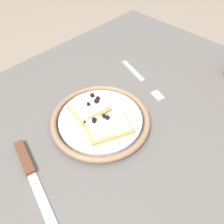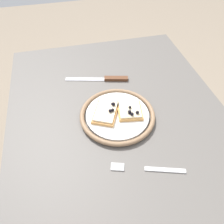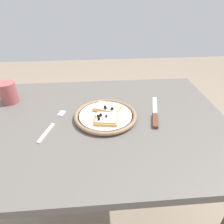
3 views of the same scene
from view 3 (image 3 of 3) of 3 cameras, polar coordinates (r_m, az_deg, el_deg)
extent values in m
plane|color=gray|center=(1.35, -3.09, -28.82)|extent=(6.00, 6.00, 0.00)
cube|color=#5B5651|center=(0.80, -4.61, -2.90)|extent=(1.02, 0.72, 0.03)
cylinder|color=#4C4742|center=(1.34, -23.95, -9.01)|extent=(0.05, 0.05, 0.71)
cylinder|color=#4C4742|center=(1.34, 15.82, -7.32)|extent=(0.05, 0.05, 0.71)
cylinder|color=white|center=(0.79, -1.82, -1.20)|extent=(0.20, 0.20, 0.02)
torus|color=#8C6B4C|center=(0.79, -1.83, -0.97)|extent=(0.24, 0.24, 0.01)
cube|color=tan|center=(0.75, -1.63, -2.12)|extent=(0.10, 0.09, 0.01)
cube|color=beige|center=(0.74, -1.64, -1.62)|extent=(0.09, 0.08, 0.01)
sphere|color=black|center=(0.74, -1.61, -1.13)|extent=(0.01, 0.01, 0.01)
sphere|color=black|center=(0.74, -3.93, -1.11)|extent=(0.01, 0.01, 0.01)
sphere|color=black|center=(0.73, -3.69, -1.87)|extent=(0.01, 0.01, 0.01)
sphere|color=black|center=(0.74, -3.20, -0.81)|extent=(0.01, 0.01, 0.01)
cube|color=tan|center=(0.81, -1.35, 1.01)|extent=(0.12, 0.11, 0.01)
cube|color=beige|center=(0.81, -1.36, 1.49)|extent=(0.11, 0.10, 0.01)
sphere|color=black|center=(0.79, -1.79, 1.16)|extent=(0.01, 0.01, 0.01)
sphere|color=black|center=(0.78, 0.25, 0.99)|extent=(0.01, 0.01, 0.01)
sphere|color=black|center=(0.78, 0.02, 0.98)|extent=(0.01, 0.01, 0.01)
sphere|color=black|center=(0.79, -1.96, 1.50)|extent=(0.01, 0.01, 0.01)
cube|color=silver|center=(0.89, 11.92, 1.76)|extent=(0.05, 0.15, 0.00)
cube|color=#59331E|center=(0.79, 12.09, -2.38)|extent=(0.04, 0.09, 0.01)
cube|color=silver|center=(0.75, -18.03, -5.56)|extent=(0.04, 0.11, 0.00)
cube|color=silver|center=(0.84, -14.00, -0.38)|extent=(0.03, 0.04, 0.00)
cylinder|color=#A54C4C|center=(0.99, -27.15, 4.87)|extent=(0.07, 0.07, 0.09)
camera|label=1|loc=(0.97, 13.49, 30.98)|focal=36.58mm
camera|label=2|loc=(0.90, -40.59, 32.53)|focal=35.44mm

